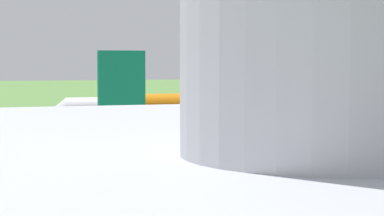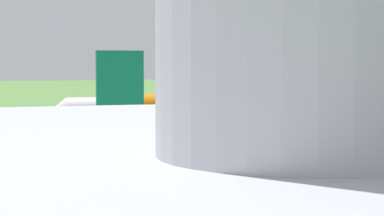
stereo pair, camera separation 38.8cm
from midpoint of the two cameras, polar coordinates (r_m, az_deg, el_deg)
The scene contains 8 objects.
ground_plane at distance 142.15m, azimuth 3.27°, elevation -1.74°, with size 800.00×800.00×0.00m, color #547F3D.
runway_asphalt at distance 142.14m, azimuth 3.27°, elevation -1.73°, with size 600.00×34.36×0.06m, color #2D3033.
apron_concrete at distance 97.84m, azimuth 14.08°, elevation -4.27°, with size 440.00×110.00×0.05m, color gray.
grass_verge_foreground at distance 173.06m, azimuth -0.73°, elevation -0.77°, with size 600.00×80.00×0.04m, color #478534.
airliner_main at distance 138.94m, azimuth 0.07°, elevation -0.06°, with size 54.11×44.24×15.88m.
airliner_parked_mid at distance 84.81m, azimuth 6.85°, elevation -2.71°, with size 49.63×40.59×14.48m.
no_stopping_sign at distance 169.95m, azimuth -2.92°, elevation -0.28°, with size 0.60×0.10×2.93m.
traffic_cone_orange at distance 172.00m, azimuth -5.45°, elevation -0.73°, with size 0.40×0.40×0.55m, color orange.
Camera 1 is at (52.19, 131.56, 13.26)m, focal length 68.02 mm.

